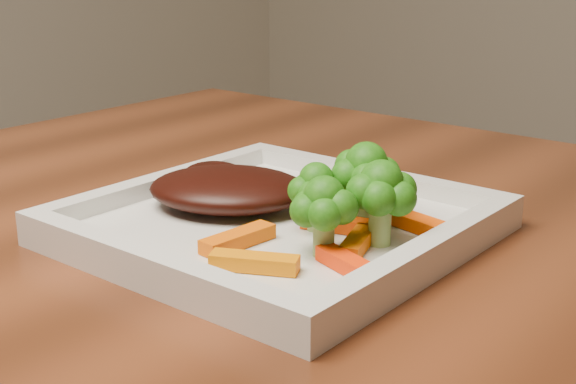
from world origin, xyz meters
The scene contains 13 objects.
plate centered at (-0.27, -0.03, 0.76)m, with size 0.27×0.27×0.01m, color silver.
steak centered at (-0.32, -0.03, 0.78)m, with size 0.13×0.10×0.03m, color black.
broccoli_0 centered at (-0.21, 0.01, 0.80)m, with size 0.06×0.06×0.07m, color #367713, non-canonical shape.
broccoli_1 centered at (-0.18, -0.02, 0.79)m, with size 0.06×0.06×0.06m, color #2D6911, non-canonical shape.
broccoli_2 centered at (-0.20, -0.06, 0.79)m, with size 0.05×0.05×0.06m, color #225B0F, non-canonical shape.
broccoli_3 centered at (-0.23, -0.02, 0.79)m, with size 0.05×0.05×0.06m, color #2A6310, non-canonical shape.
carrot_0 centered at (-0.22, -0.11, 0.77)m, with size 0.06×0.02×0.01m, color orange.
carrot_1 centered at (-0.17, -0.07, 0.77)m, with size 0.05×0.01×0.01m, color #FF3204.
carrot_2 centered at (-0.25, -0.08, 0.77)m, with size 0.06×0.02×0.01m, color #E75A03.
carrot_3 centered at (-0.16, 0.02, 0.77)m, with size 0.06×0.02×0.01m, color #FF4D04.
carrot_4 centered at (-0.24, 0.04, 0.77)m, with size 0.06×0.02×0.01m, color red.
carrot_5 centered at (-0.19, -0.04, 0.77)m, with size 0.05×0.01×0.01m, color #E85603.
carrot_6 centered at (-0.22, -0.02, 0.77)m, with size 0.05×0.01×0.01m, color #CF3703.
Camera 1 is at (0.10, -0.46, 0.96)m, focal length 50.00 mm.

